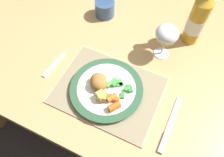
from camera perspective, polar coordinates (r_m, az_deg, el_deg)
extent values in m
plane|color=#383333|center=(1.57, 2.73, -8.93)|extent=(6.00, 6.00, 0.00)
cube|color=tan|center=(0.94, 4.53, 8.26)|extent=(1.56, 0.96, 0.04)
cube|color=tan|center=(1.74, -13.94, 17.87)|extent=(0.06, 0.06, 0.70)
cube|color=#CCB789|center=(0.80, -0.93, -3.06)|extent=(0.37, 0.28, 0.01)
cube|color=gray|center=(0.79, -0.93, -2.94)|extent=(0.37, 0.28, 0.00)
cylinder|color=white|center=(0.79, -1.46, -2.90)|extent=(0.22, 0.22, 0.01)
cylinder|color=#2D5638|center=(0.78, -1.47, -2.58)|extent=(0.26, 0.26, 0.01)
cylinder|color=white|center=(0.78, -1.48, -2.46)|extent=(0.21, 0.21, 0.00)
ellipsoid|color=#A87033|center=(0.76, -3.45, -1.29)|extent=(0.06, 0.06, 0.04)
ellipsoid|color=#A87033|center=(0.77, -3.55, -0.05)|extent=(0.07, 0.06, 0.04)
ellipsoid|color=#A87033|center=(0.77, -3.87, -0.64)|extent=(0.07, 0.06, 0.03)
cube|color=#4CA84C|center=(0.78, 2.22, -1.07)|extent=(0.03, 0.03, 0.01)
cube|color=#4CA84C|center=(0.78, 0.87, -0.74)|extent=(0.03, 0.03, 0.01)
cube|color=green|center=(0.76, 4.00, -2.73)|extent=(0.03, 0.02, 0.01)
cube|color=#4CA84C|center=(0.77, -0.83, -1.74)|extent=(0.01, 0.02, 0.01)
cube|color=#338438|center=(0.78, 1.92, -1.63)|extent=(0.03, 0.02, 0.01)
cube|color=#4CA84C|center=(0.78, -0.15, -1.23)|extent=(0.03, 0.03, 0.01)
cube|color=#338438|center=(0.77, 4.72, -2.68)|extent=(0.03, 0.03, 0.01)
cube|color=green|center=(0.77, 0.87, -1.32)|extent=(0.02, 0.03, 0.01)
cube|color=green|center=(0.77, 4.09, -2.52)|extent=(0.02, 0.03, 0.01)
cube|color=#338438|center=(0.76, 2.80, -4.36)|extent=(0.02, 0.03, 0.01)
cylinder|color=orange|center=(0.74, 0.68, -5.42)|extent=(0.04, 0.02, 0.02)
cylinder|color=orange|center=(0.75, -0.05, -5.04)|extent=(0.03, 0.04, 0.02)
cylinder|color=orange|center=(0.73, 0.62, -7.32)|extent=(0.04, 0.05, 0.02)
cylinder|color=#CC5119|center=(0.75, -1.92, -4.75)|extent=(0.05, 0.04, 0.02)
cube|color=silver|center=(0.88, -15.62, 2.62)|extent=(0.02, 0.09, 0.01)
cube|color=silver|center=(0.90, -13.48, 5.12)|extent=(0.01, 0.02, 0.01)
cube|color=silver|center=(0.90, -12.41, 5.86)|extent=(0.00, 0.02, 0.00)
cube|color=silver|center=(0.91, -12.61, 5.96)|extent=(0.00, 0.02, 0.00)
cube|color=silver|center=(0.91, -12.81, 6.05)|extent=(0.00, 0.02, 0.00)
cube|color=silver|center=(0.91, -13.01, 6.15)|extent=(0.00, 0.02, 0.00)
cube|color=silver|center=(0.79, 15.82, -9.14)|extent=(0.02, 0.14, 0.00)
cube|color=#B2B2B7|center=(0.74, 13.30, -16.00)|extent=(0.02, 0.07, 0.01)
cylinder|color=silver|center=(0.91, 12.73, 6.47)|extent=(0.06, 0.06, 0.00)
cylinder|color=silver|center=(0.88, 13.25, 8.18)|extent=(0.01, 0.01, 0.08)
ellipsoid|color=silver|center=(0.83, 14.23, 11.29)|extent=(0.09, 0.09, 0.06)
cylinder|color=#EACC66|center=(0.84, 14.01, 10.62)|extent=(0.07, 0.07, 0.03)
cylinder|color=gold|center=(0.93, 21.12, 13.49)|extent=(0.07, 0.07, 0.19)
cylinder|color=white|center=(0.94, 20.94, 13.09)|extent=(0.07, 0.07, 0.07)
cube|color=gold|center=(0.74, -2.45, -4.68)|extent=(0.03, 0.04, 0.03)
cube|color=#E5BC66|center=(0.75, -3.48, -4.96)|extent=(0.03, 0.02, 0.02)
cube|color=#DBB256|center=(0.74, -2.86, -4.56)|extent=(0.04, 0.04, 0.03)
cylinder|color=#385684|center=(1.03, -1.89, 17.84)|extent=(0.09, 0.09, 0.07)
cylinder|color=#1E2F48|center=(1.01, -1.94, 19.21)|extent=(0.07, 0.07, 0.01)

